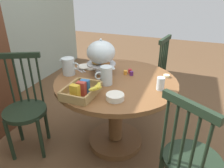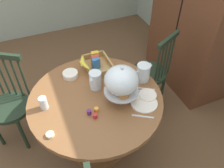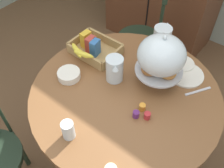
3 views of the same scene
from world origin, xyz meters
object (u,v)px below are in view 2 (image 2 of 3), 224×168
Objects in this scene: wooden_armoire at (201,10)px; drinking_glass at (43,103)px; pastry_stand_with_dome at (121,81)px; china_plate_small at (148,95)px; windsor_chair_near_window at (11,105)px; cereal_basket at (95,64)px; orange_juice_pitcher at (96,81)px; china_plate_large at (144,103)px; windsor_chair_facing_door at (151,73)px; cereal_bowl at (70,74)px; butter_dish at (50,135)px; milk_pitcher at (143,73)px; dining_table at (97,115)px.

wooden_armoire is 17.82× the size of drinking_glass.
pastry_stand_with_dome is 0.29m from china_plate_small.
windsor_chair_near_window is 3.09× the size of cereal_basket.
orange_juice_pitcher is 0.45m from china_plate_large.
china_plate_large is (0.12, 0.15, -0.19)m from pastry_stand_with_dome.
orange_juice_pitcher is (0.25, -0.73, 0.36)m from windsor_chair_facing_door.
pastry_stand_with_dome reaches higher than windsor_chair_near_window.
cereal_bowl is 2.33× the size of butter_dish.
windsor_chair_near_window is 1.31m from milk_pitcher.
orange_juice_pitcher reaches higher than butter_dish.
windsor_chair_facing_door is (-0.37, 0.78, -0.06)m from dining_table.
windsor_chair_near_window and windsor_chair_facing_door have the same top height.
windsor_chair_facing_door is 3.09× the size of cereal_basket.
china_plate_large is 1.47× the size of china_plate_small.
cereal_basket is at bearing 137.01° from butter_dish.
milk_pitcher reaches higher than butter_dish.
windsor_chair_near_window reaches higher than orange_juice_pitcher.
drinking_glass is (-0.05, -0.41, 0.28)m from dining_table.
pastry_stand_with_dome is 2.46× the size of cereal_bowl.
windsor_chair_near_window is at bearing -94.24° from windsor_chair_facing_door.
dining_table is at bearing -20.12° from cereal_basket.
milk_pitcher is at bearing -43.77° from windsor_chair_facing_door.
windsor_chair_facing_door is 4.82× the size of milk_pitcher.
cereal_bowl is 0.41m from drinking_glass.
windsor_chair_near_window is 5.89× the size of orange_juice_pitcher.
china_plate_small is 0.85m from drinking_glass.
windsor_chair_facing_door is (0.11, 1.50, 0.00)m from windsor_chair_near_window.
china_plate_small is at bearing 52.96° from orange_juice_pitcher.
pastry_stand_with_dome is at bearing -62.70° from milk_pitcher.
windsor_chair_facing_door is 1.28m from drinking_glass.
butter_dish is (0.28, -0.01, -0.04)m from drinking_glass.
drinking_glass reaches higher than china_plate_small.
pastry_stand_with_dome is 1.70× the size of milk_pitcher.
windsor_chair_near_window is (0.10, -2.18, -0.53)m from wooden_armoire.
china_plate_small is (0.27, 0.36, -0.06)m from orange_juice_pitcher.
china_plate_small is at bearing -35.17° from windsor_chair_facing_door.
wooden_armoire is at bearing 111.57° from dining_table.
cereal_basket is (0.11, 0.85, 0.33)m from windsor_chair_near_window.
windsor_chair_near_window is at bearing -157.72° from butter_dish.
milk_pitcher reaches higher than cereal_basket.
drinking_glass reaches higher than dining_table.
milk_pitcher reaches higher than cereal_bowl.
china_plate_small and butter_dish have the same top height.
orange_juice_pitcher is at bearing 64.40° from windsor_chair_near_window.
orange_juice_pitcher is at bearing -127.04° from china_plate_small.
wooden_armoire is at bearing 113.13° from butter_dish.
china_plate_small is at bearing 132.20° from china_plate_large.
windsor_chair_near_window is at bearing -144.73° from drinking_glass.
cereal_basket reaches higher than china_plate_large.
china_plate_small is at bearing 60.42° from windsor_chair_near_window.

